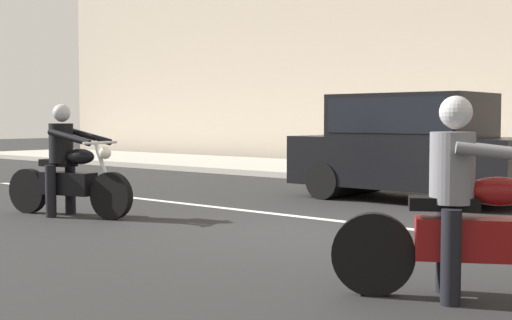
{
  "coord_description": "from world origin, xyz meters",
  "views": [
    {
      "loc": [
        5.06,
        -6.98,
        1.38
      ],
      "look_at": [
        -0.49,
        -0.54,
        0.88
      ],
      "focal_mm": 49.41,
      "sensor_mm": 36.0,
      "label": 1
    }
  ],
  "objects": [
    {
      "name": "lane_marking_stripe",
      "position": [
        0.07,
        0.9,
        0.0
      ],
      "size": [
        18.0,
        0.14,
        0.01
      ],
      "primitive_type": "cube",
      "color": "silver",
      "rests_on": "ground_plane"
    },
    {
      "name": "parked_hatchback_black",
      "position": [
        -0.69,
        3.69,
        0.94
      ],
      "size": [
        3.97,
        1.76,
        1.8
      ],
      "color": "black",
      "rests_on": "ground_plane"
    },
    {
      "name": "ground_plane",
      "position": [
        0.0,
        0.0,
        0.0
      ],
      "size": [
        80.0,
        80.0,
        0.0
      ],
      "primitive_type": "plane",
      "color": "black"
    },
    {
      "name": "motorcycle_with_rider_black_leather",
      "position": [
        -3.46,
        -1.19,
        0.65
      ],
      "size": [
        2.14,
        0.8,
        1.59
      ],
      "color": "black",
      "rests_on": "ground_plane"
    },
    {
      "name": "motorcycle_with_rider_gray",
      "position": [
        2.79,
        -1.9,
        0.64
      ],
      "size": [
        1.83,
        1.17,
        1.56
      ],
      "color": "black",
      "rests_on": "ground_plane"
    }
  ]
}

